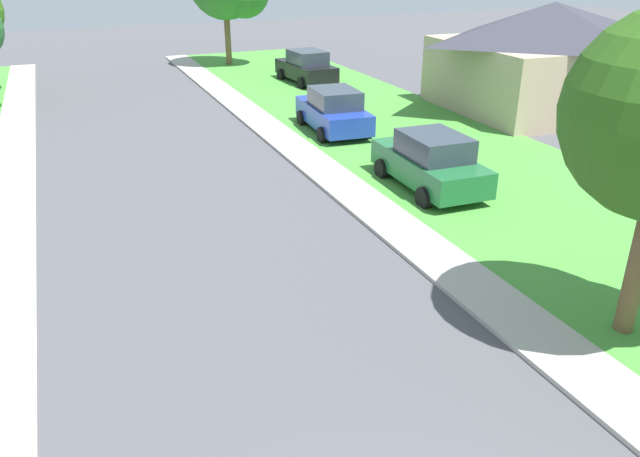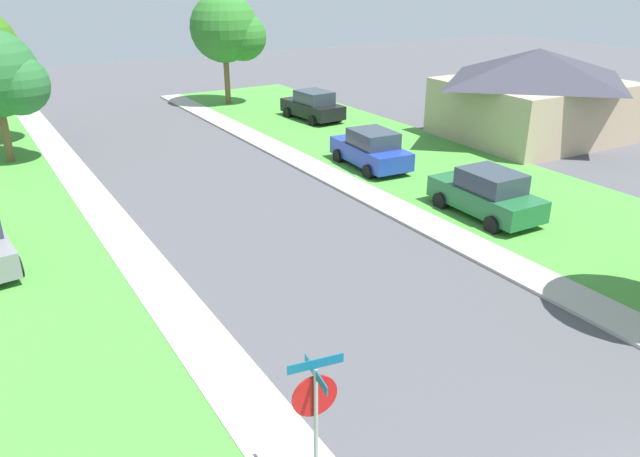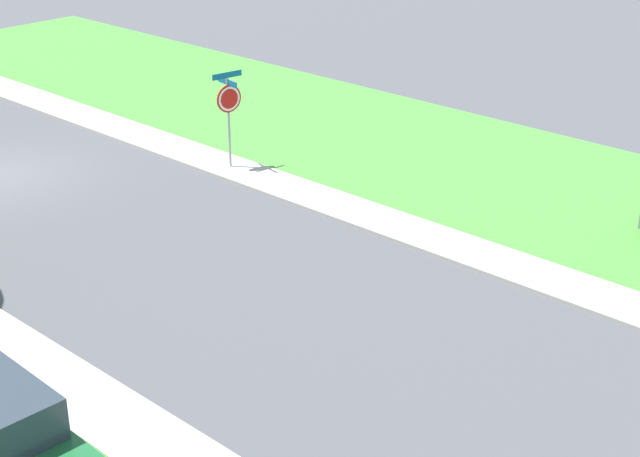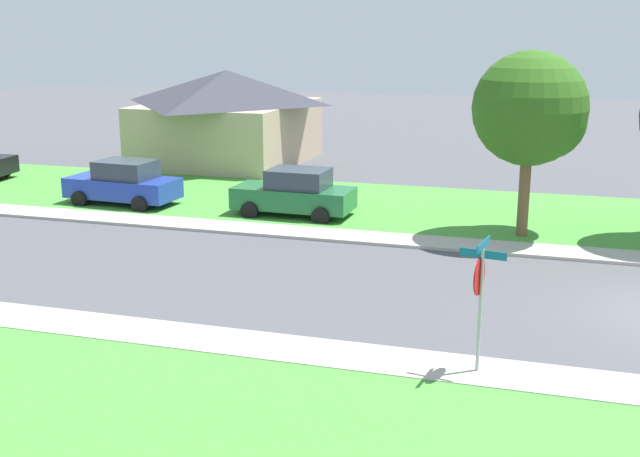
{
  "view_description": "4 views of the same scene",
  "coord_description": "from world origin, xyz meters",
  "px_view_note": "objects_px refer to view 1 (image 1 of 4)",
  "views": [
    {
      "loc": [
        -2.87,
        -2.94,
        6.7
      ],
      "look_at": [
        1.65,
        7.78,
        1.4
      ],
      "focal_mm": 34.68,
      "sensor_mm": 36.0,
      "label": 1
    },
    {
      "loc": [
        -8.62,
        -2.23,
        8.18
      ],
      "look_at": [
        -0.35,
        11.34,
        1.4
      ],
      "focal_mm": 33.95,
      "sensor_mm": 36.0,
      "label": 2
    },
    {
      "loc": [
        12.29,
        23.37,
        9.55
      ],
      "look_at": [
        -1.12,
        11.0,
        1.4
      ],
      "focal_mm": 54.72,
      "sensor_mm": 36.0,
      "label": 3
    },
    {
      "loc": [
        -19.49,
        3.2,
        6.74
      ],
      "look_at": [
        0.39,
        9.08,
        1.4
      ],
      "focal_mm": 44.38,
      "sensor_mm": 36.0,
      "label": 4
    }
  ],
  "objects_px": {
    "car_black_near_corner": "(306,67)",
    "house_right_setback": "(548,55)",
    "car_green_kerbside_mid": "(430,162)",
    "car_blue_behind_trees": "(334,111)"
  },
  "relations": [
    {
      "from": "car_black_near_corner",
      "to": "car_blue_behind_trees",
      "type": "relative_size",
      "value": 1.0
    },
    {
      "from": "car_blue_behind_trees",
      "to": "house_right_setback",
      "type": "height_order",
      "value": "house_right_setback"
    },
    {
      "from": "car_green_kerbside_mid",
      "to": "car_blue_behind_trees",
      "type": "bearing_deg",
      "value": 90.87
    },
    {
      "from": "car_black_near_corner",
      "to": "car_green_kerbside_mid",
      "type": "height_order",
      "value": "same"
    },
    {
      "from": "car_green_kerbside_mid",
      "to": "car_black_near_corner",
      "type": "bearing_deg",
      "value": 81.24
    },
    {
      "from": "car_black_near_corner",
      "to": "house_right_setback",
      "type": "bearing_deg",
      "value": -50.71
    },
    {
      "from": "car_black_near_corner",
      "to": "car_blue_behind_trees",
      "type": "xyz_separation_m",
      "value": [
        -2.62,
        -9.47,
        0.0
      ]
    },
    {
      "from": "car_blue_behind_trees",
      "to": "house_right_setback",
      "type": "bearing_deg",
      "value": 0.13
    },
    {
      "from": "car_green_kerbside_mid",
      "to": "house_right_setback",
      "type": "bearing_deg",
      "value": 33.96
    },
    {
      "from": "car_black_near_corner",
      "to": "car_green_kerbside_mid",
      "type": "distance_m",
      "value": 16.54
    }
  ]
}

